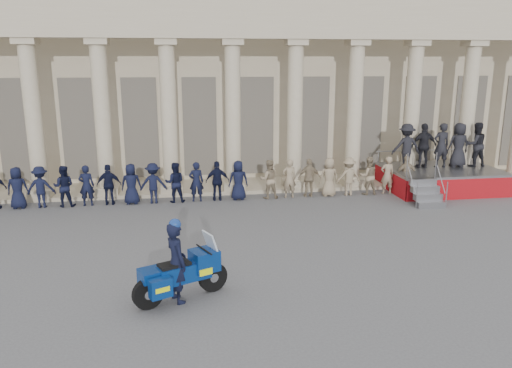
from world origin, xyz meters
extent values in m
plane|color=#4C4C4F|center=(0.00, 0.00, 0.00)|extent=(90.00, 90.00, 0.00)
cube|color=tan|center=(0.00, 15.00, 4.50)|extent=(40.00, 10.00, 9.00)
cube|color=tan|center=(0.00, 8.80, 0.07)|extent=(40.00, 2.60, 0.15)
cube|color=tan|center=(0.00, 8.00, 6.79)|extent=(35.80, 1.00, 1.00)
cube|color=tan|center=(-6.50, 8.00, 0.30)|extent=(0.90, 0.90, 0.30)
cylinder|color=tan|center=(-6.50, 8.00, 3.25)|extent=(0.64, 0.64, 5.60)
cube|color=tan|center=(-6.50, 8.00, 6.17)|extent=(0.85, 0.85, 0.24)
cube|color=tan|center=(-3.90, 8.00, 0.30)|extent=(0.90, 0.90, 0.30)
cylinder|color=tan|center=(-3.90, 8.00, 3.25)|extent=(0.64, 0.64, 5.60)
cube|color=tan|center=(-3.90, 8.00, 6.17)|extent=(0.85, 0.85, 0.24)
cube|color=tan|center=(-1.30, 8.00, 0.30)|extent=(0.90, 0.90, 0.30)
cylinder|color=tan|center=(-1.30, 8.00, 3.25)|extent=(0.64, 0.64, 5.60)
cube|color=tan|center=(-1.30, 8.00, 6.17)|extent=(0.85, 0.85, 0.24)
cube|color=tan|center=(1.30, 8.00, 0.30)|extent=(0.90, 0.90, 0.30)
cylinder|color=tan|center=(1.30, 8.00, 3.25)|extent=(0.64, 0.64, 5.60)
cube|color=tan|center=(1.30, 8.00, 6.17)|extent=(0.85, 0.85, 0.24)
cube|color=tan|center=(3.90, 8.00, 0.30)|extent=(0.90, 0.90, 0.30)
cylinder|color=tan|center=(3.90, 8.00, 3.25)|extent=(0.64, 0.64, 5.60)
cube|color=tan|center=(3.90, 8.00, 6.17)|extent=(0.85, 0.85, 0.24)
cube|color=tan|center=(6.50, 8.00, 0.30)|extent=(0.90, 0.90, 0.30)
cylinder|color=tan|center=(6.50, 8.00, 3.25)|extent=(0.64, 0.64, 5.60)
cube|color=tan|center=(6.50, 8.00, 6.17)|extent=(0.85, 0.85, 0.24)
cube|color=tan|center=(9.10, 8.00, 0.30)|extent=(0.90, 0.90, 0.30)
cylinder|color=tan|center=(9.10, 8.00, 3.25)|extent=(0.64, 0.64, 5.60)
cube|color=tan|center=(9.10, 8.00, 6.17)|extent=(0.85, 0.85, 0.24)
cube|color=tan|center=(11.70, 8.00, 0.30)|extent=(0.90, 0.90, 0.30)
cylinder|color=tan|center=(11.70, 8.00, 3.25)|extent=(0.64, 0.64, 5.60)
cube|color=tan|center=(11.70, 8.00, 6.17)|extent=(0.85, 0.85, 0.24)
cube|color=black|center=(-7.80, 10.02, 2.55)|extent=(1.30, 0.12, 4.20)
cube|color=black|center=(-5.20, 10.02, 2.55)|extent=(1.30, 0.12, 4.20)
cube|color=black|center=(-2.60, 10.02, 2.55)|extent=(1.30, 0.12, 4.20)
cube|color=black|center=(0.00, 10.02, 2.55)|extent=(1.30, 0.12, 4.20)
cube|color=black|center=(2.60, 10.02, 2.55)|extent=(1.30, 0.12, 4.20)
cube|color=black|center=(5.20, 10.02, 2.55)|extent=(1.30, 0.12, 4.20)
cube|color=black|center=(7.80, 10.02, 2.55)|extent=(1.30, 0.12, 4.20)
cube|color=black|center=(10.40, 10.02, 2.55)|extent=(1.30, 0.12, 4.20)
cube|color=black|center=(13.00, 10.02, 2.55)|extent=(1.30, 0.12, 4.20)
imported|color=black|center=(-7.01, 6.80, 0.80)|extent=(0.78, 0.51, 1.60)
imported|color=black|center=(-6.18, 6.80, 0.80)|extent=(1.03, 0.59, 1.60)
imported|color=black|center=(-5.34, 6.80, 0.80)|extent=(0.78, 0.60, 1.60)
imported|color=black|center=(-4.50, 6.80, 0.80)|extent=(0.58, 0.38, 1.60)
imported|color=black|center=(-3.66, 6.80, 0.80)|extent=(0.94, 0.39, 1.60)
imported|color=black|center=(-2.82, 6.80, 0.80)|extent=(0.78, 0.51, 1.60)
imported|color=black|center=(-1.98, 6.80, 0.80)|extent=(1.03, 0.59, 1.60)
imported|color=black|center=(-1.15, 6.80, 0.80)|extent=(0.78, 0.60, 1.60)
imported|color=black|center=(-0.31, 6.80, 0.80)|extent=(0.58, 0.38, 1.60)
imported|color=black|center=(0.53, 6.80, 0.80)|extent=(0.94, 0.39, 1.60)
imported|color=black|center=(1.37, 6.80, 0.80)|extent=(0.78, 0.51, 1.60)
imported|color=gray|center=(2.61, 6.80, 0.80)|extent=(0.78, 0.60, 1.60)
imported|color=gray|center=(3.44, 6.80, 0.80)|extent=(0.58, 0.38, 1.60)
imported|color=gray|center=(4.28, 6.80, 0.80)|extent=(0.94, 0.39, 1.60)
imported|color=gray|center=(5.12, 6.80, 0.80)|extent=(0.78, 0.51, 1.60)
imported|color=gray|center=(5.96, 6.80, 0.80)|extent=(1.03, 0.59, 1.60)
imported|color=gray|center=(6.80, 6.80, 0.80)|extent=(0.78, 0.60, 1.60)
imported|color=gray|center=(7.64, 6.80, 0.80)|extent=(0.58, 0.38, 1.60)
imported|color=gray|center=(8.47, 6.80, 0.80)|extent=(0.94, 0.39, 1.60)
cube|color=gray|center=(10.24, 7.14, 0.90)|extent=(4.68, 3.34, 0.10)
cube|color=maroon|center=(10.24, 5.49, 0.42)|extent=(4.68, 0.04, 0.85)
cube|color=maroon|center=(7.92, 7.14, 0.42)|extent=(0.04, 3.34, 0.85)
cube|color=maroon|center=(12.56, 7.14, 0.42)|extent=(0.04, 3.34, 0.85)
cube|color=gray|center=(8.50, 4.57, 0.12)|extent=(1.10, 0.28, 0.24)
cube|color=gray|center=(8.50, 4.85, 0.35)|extent=(1.10, 0.28, 0.24)
cube|color=gray|center=(8.50, 5.13, 0.59)|extent=(1.10, 0.28, 0.24)
cube|color=gray|center=(8.50, 5.41, 0.83)|extent=(1.10, 0.28, 0.24)
cylinder|color=gray|center=(10.24, 8.76, 1.45)|extent=(4.68, 0.04, 0.04)
imported|color=black|center=(8.64, 7.34, 1.91)|extent=(1.24, 0.71, 1.92)
imported|color=black|center=(9.44, 7.34, 1.91)|extent=(1.13, 0.47, 1.92)
imported|color=black|center=(10.24, 7.34, 1.91)|extent=(0.70, 0.46, 1.92)
imported|color=black|center=(11.04, 7.34, 1.91)|extent=(0.94, 0.61, 1.92)
imported|color=black|center=(11.84, 7.34, 1.91)|extent=(0.93, 0.73, 1.92)
cylinder|color=black|center=(-0.17, -1.28, 0.36)|extent=(0.72, 0.44, 0.73)
cylinder|color=black|center=(-1.67, -1.97, 0.36)|extent=(0.72, 0.44, 0.73)
cube|color=navy|center=(-0.87, -1.60, 0.68)|extent=(1.34, 0.94, 0.42)
cube|color=navy|center=(-0.37, -1.38, 0.86)|extent=(0.79, 0.77, 0.49)
cube|color=silver|center=(-0.37, -1.38, 0.60)|extent=(0.36, 0.40, 0.13)
cube|color=#B2BFCC|center=(-0.20, -1.30, 1.23)|extent=(0.42, 0.55, 0.59)
cube|color=black|center=(-1.07, -1.69, 0.90)|extent=(0.80, 0.64, 0.11)
cube|color=navy|center=(-1.62, -1.95, 0.77)|extent=(0.51, 0.50, 0.24)
cube|color=navy|center=(-1.37, -2.22, 0.60)|extent=(0.55, 0.43, 0.44)
cube|color=#E0EE0C|center=(-1.37, -2.22, 0.60)|extent=(0.41, 0.38, 0.11)
cube|color=navy|center=(-1.66, -1.58, 0.60)|extent=(0.55, 0.43, 0.44)
cube|color=#E0EE0C|center=(-1.66, -1.58, 0.60)|extent=(0.41, 0.38, 0.11)
cylinder|color=silver|center=(-1.48, -1.59, 0.33)|extent=(0.65, 0.37, 0.11)
cylinder|color=black|center=(-0.37, -1.38, 1.12)|extent=(0.36, 0.72, 0.04)
imported|color=black|center=(-1.02, -1.67, 0.96)|extent=(0.71, 0.83, 1.92)
sphere|color=navy|center=(-1.02, -1.67, 1.87)|extent=(0.28, 0.28, 0.28)
camera|label=1|loc=(-0.76, -12.50, 5.47)|focal=35.00mm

